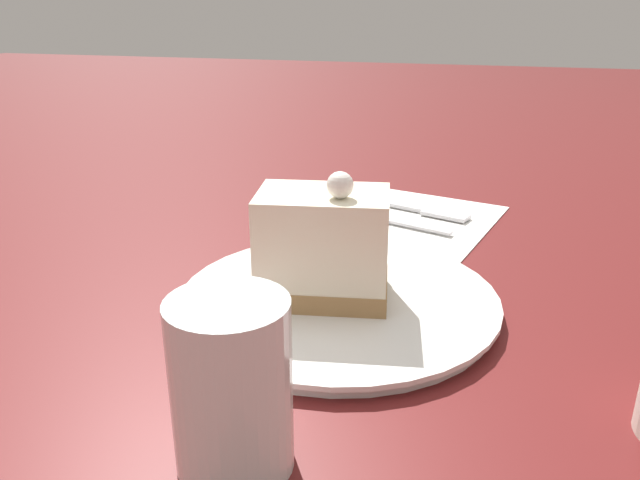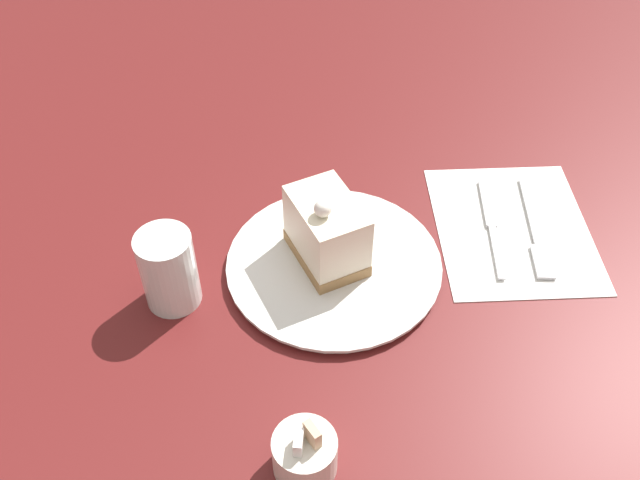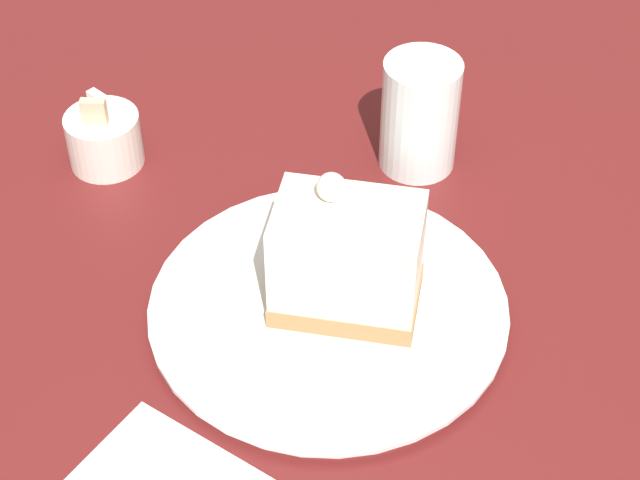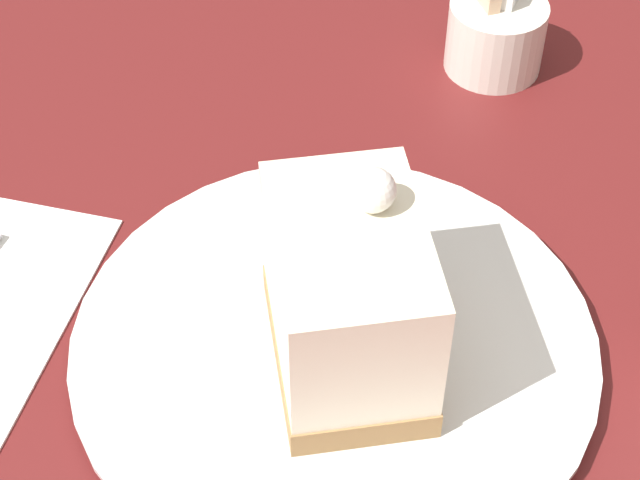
# 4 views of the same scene
# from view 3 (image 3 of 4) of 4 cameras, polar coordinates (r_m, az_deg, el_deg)

# --- Properties ---
(ground_plane) EXTENTS (4.00, 4.00, 0.00)m
(ground_plane) POSITION_cam_3_polar(r_m,az_deg,el_deg) (0.76, 1.25, -4.26)
(ground_plane) COLOR #5B1919
(plate) EXTENTS (0.26, 0.26, 0.01)m
(plate) POSITION_cam_3_polar(r_m,az_deg,el_deg) (0.76, 0.54, -3.50)
(plate) COLOR silver
(plate) RESTS_ON ground_plane
(cake_slice) EXTENTS (0.08, 0.11, 0.11)m
(cake_slice) POSITION_cam_3_polar(r_m,az_deg,el_deg) (0.73, 1.37, -0.98)
(cake_slice) COLOR #9E7547
(cake_slice) RESTS_ON plate
(sugar_bowl) EXTENTS (0.06, 0.06, 0.07)m
(sugar_bowl) POSITION_cam_3_polar(r_m,az_deg,el_deg) (0.90, -11.44, 5.33)
(sugar_bowl) COLOR silver
(sugar_bowl) RESTS_ON ground_plane
(drinking_glass) EXTENTS (0.06, 0.06, 0.10)m
(drinking_glass) POSITION_cam_3_polar(r_m,az_deg,el_deg) (0.87, 5.38, 6.66)
(drinking_glass) COLOR silver
(drinking_glass) RESTS_ON ground_plane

